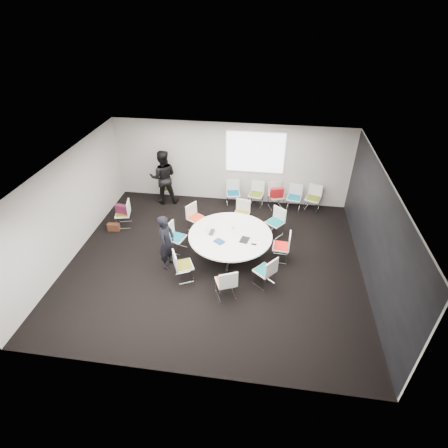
# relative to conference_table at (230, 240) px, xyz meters

# --- Properties ---
(room_shell) EXTENTS (8.08, 7.08, 2.88)m
(room_shell) POSITION_rel_conference_table_xyz_m (-0.29, -0.31, 0.85)
(room_shell) COLOR black
(room_shell) RESTS_ON ground
(conference_table) EXTENTS (2.30, 2.30, 0.73)m
(conference_table) POSITION_rel_conference_table_xyz_m (0.00, 0.00, 0.00)
(conference_table) COLOR silver
(conference_table) RESTS_ON ground
(projection_screen) EXTENTS (1.90, 0.03, 1.35)m
(projection_screen) POSITION_rel_conference_table_xyz_m (0.41, 3.15, 1.30)
(projection_screen) COLOR white
(projection_screen) RESTS_ON room_shell
(chair_ring_a) EXTENTS (0.48, 0.49, 0.88)m
(chair_ring_a) POSITION_rel_conference_table_xyz_m (1.42, 0.03, -0.27)
(chair_ring_a) COLOR silver
(chair_ring_a) RESTS_ON ground
(chair_ring_b) EXTENTS (0.64, 0.63, 0.88)m
(chair_ring_b) POSITION_rel_conference_table_xyz_m (1.22, 1.22, -0.27)
(chair_ring_b) COLOR silver
(chair_ring_b) RESTS_ON ground
(chair_ring_c) EXTENTS (0.54, 0.54, 0.88)m
(chair_ring_c) POSITION_rel_conference_table_xyz_m (0.15, 1.53, -0.27)
(chair_ring_c) COLOR silver
(chair_ring_c) RESTS_ON ground
(chair_ring_d) EXTENTS (0.62, 0.63, 0.88)m
(chair_ring_d) POSITION_rel_conference_table_xyz_m (-1.20, 1.11, -0.27)
(chair_ring_d) COLOR silver
(chair_ring_d) RESTS_ON ground
(chair_ring_e) EXTENTS (0.55, 0.56, 0.88)m
(chair_ring_e) POSITION_rel_conference_table_xyz_m (-1.56, 0.03, -0.27)
(chair_ring_e) COLOR silver
(chair_ring_e) RESTS_ON ground
(chair_ring_f) EXTENTS (0.61, 0.61, 0.88)m
(chair_ring_f) POSITION_rel_conference_table_xyz_m (-1.07, -1.12, -0.27)
(chair_ring_f) COLOR silver
(chair_ring_f) RESTS_ON ground
(chair_ring_g) EXTENTS (0.60, 0.59, 0.88)m
(chair_ring_g) POSITION_rel_conference_table_xyz_m (0.10, -1.57, -0.27)
(chair_ring_g) COLOR silver
(chair_ring_g) RESTS_ON ground
(chair_ring_h) EXTENTS (0.64, 0.64, 0.88)m
(chair_ring_h) POSITION_rel_conference_table_xyz_m (1.02, -1.03, -0.27)
(chair_ring_h) COLOR silver
(chair_ring_h) RESTS_ON ground
(chair_back_a) EXTENTS (0.53, 0.52, 0.88)m
(chair_back_a) POSITION_rel_conference_table_xyz_m (-0.26, 2.82, -0.27)
(chair_back_a) COLOR silver
(chair_back_a) RESTS_ON ground
(chair_back_b) EXTENTS (0.54, 0.53, 0.88)m
(chair_back_b) POSITION_rel_conference_table_xyz_m (0.53, 2.86, -0.27)
(chair_back_b) COLOR silver
(chair_back_b) RESTS_ON ground
(chair_back_c) EXTENTS (0.59, 0.59, 0.88)m
(chair_back_c) POSITION_rel_conference_table_xyz_m (1.22, 2.86, -0.27)
(chair_back_c) COLOR silver
(chair_back_c) RESTS_ON ground
(chair_back_d) EXTENTS (0.54, 0.53, 0.88)m
(chair_back_d) POSITION_rel_conference_table_xyz_m (1.82, 2.81, -0.27)
(chair_back_d) COLOR silver
(chair_back_d) RESTS_ON ground
(chair_back_e) EXTENTS (0.58, 0.58, 0.88)m
(chair_back_e) POSITION_rel_conference_table_xyz_m (2.46, 2.86, -0.27)
(chair_back_e) COLOR silver
(chair_back_e) RESTS_ON ground
(chair_spare_left) EXTENTS (0.54, 0.55, 0.88)m
(chair_spare_left) POSITION_rel_conference_table_xyz_m (-3.53, 1.03, -0.27)
(chair_spare_left) COLOR silver
(chair_spare_left) RESTS_ON ground
(chair_person_back) EXTENTS (0.59, 0.58, 0.88)m
(chair_person_back) POSITION_rel_conference_table_xyz_m (-2.67, 2.86, -0.27)
(chair_person_back) COLOR silver
(chair_person_back) RESTS_ON ground
(person_main) EXTENTS (0.46, 0.63, 1.58)m
(person_main) POSITION_rel_conference_table_xyz_m (-1.60, -0.66, 0.24)
(person_main) COLOR black
(person_main) RESTS_ON ground
(person_back) EXTENTS (1.07, 0.92, 1.93)m
(person_back) POSITION_rel_conference_table_xyz_m (-2.66, 2.69, 0.42)
(person_back) COLOR black
(person_back) RESTS_ON ground
(laptop) EXTENTS (0.22, 0.32, 0.02)m
(laptop) POSITION_rel_conference_table_xyz_m (-0.47, 0.02, 0.19)
(laptop) COLOR #333338
(laptop) RESTS_ON conference_table
(laptop_lid) EXTENTS (0.03, 0.30, 0.22)m
(laptop_lid) POSITION_rel_conference_table_xyz_m (-0.65, 0.08, 0.31)
(laptop_lid) COLOR silver
(laptop_lid) RESTS_ON conference_table
(notebook_black) EXTENTS (0.28, 0.34, 0.02)m
(notebook_black) POSITION_rel_conference_table_xyz_m (0.41, -0.20, 0.19)
(notebook_black) COLOR black
(notebook_black) RESTS_ON conference_table
(tablet_folio) EXTENTS (0.33, 0.31, 0.03)m
(tablet_folio) POSITION_rel_conference_table_xyz_m (-0.25, -0.37, 0.19)
(tablet_folio) COLOR navy
(tablet_folio) RESTS_ON conference_table
(papers_right) EXTENTS (0.32, 0.25, 0.00)m
(papers_right) POSITION_rel_conference_table_xyz_m (0.49, 0.35, 0.18)
(papers_right) COLOR white
(papers_right) RESTS_ON conference_table
(papers_front) EXTENTS (0.32, 0.24, 0.00)m
(papers_front) POSITION_rel_conference_table_xyz_m (0.76, -0.04, 0.18)
(papers_front) COLOR white
(papers_front) RESTS_ON conference_table
(cup) EXTENTS (0.08, 0.08, 0.09)m
(cup) POSITION_rel_conference_table_xyz_m (0.04, 0.31, 0.23)
(cup) COLOR white
(cup) RESTS_ON conference_table
(phone) EXTENTS (0.15, 0.09, 0.01)m
(phone) POSITION_rel_conference_table_xyz_m (0.67, -0.35, 0.19)
(phone) COLOR black
(phone) RESTS_ON conference_table
(maroon_bag) EXTENTS (0.42, 0.20, 0.28)m
(maroon_bag) POSITION_rel_conference_table_xyz_m (-3.54, 1.02, 0.07)
(maroon_bag) COLOR #541632
(maroon_bag) RESTS_ON chair_spare_left
(brown_bag) EXTENTS (0.37, 0.18, 0.24)m
(brown_bag) POSITION_rel_conference_table_xyz_m (-3.78, 0.72, -0.43)
(brown_bag) COLOR #452416
(brown_bag) RESTS_ON ground
(red_jacket) EXTENTS (0.47, 0.26, 0.36)m
(red_jacket) POSITION_rel_conference_table_xyz_m (1.23, 2.63, 0.15)
(red_jacket) COLOR #B1151C
(red_jacket) RESTS_ON chair_back_c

